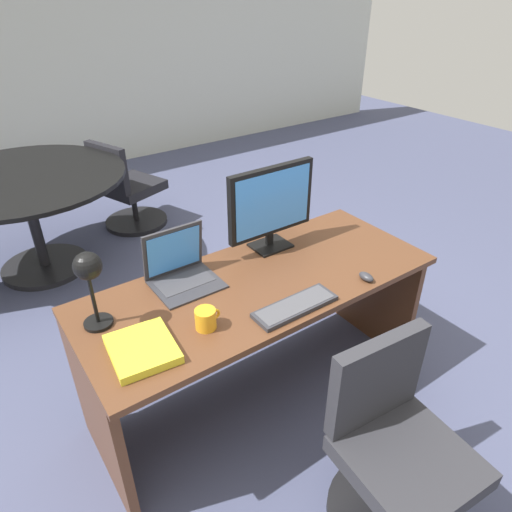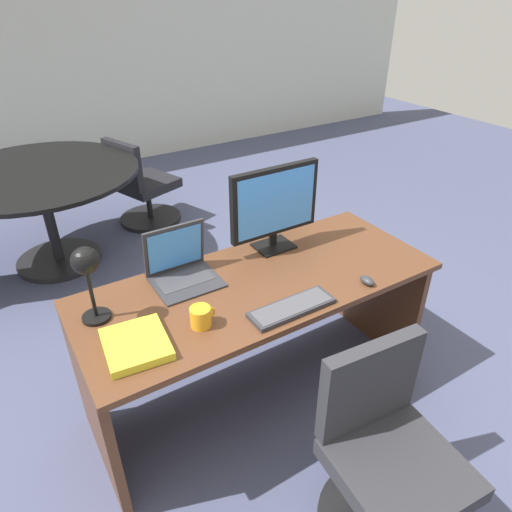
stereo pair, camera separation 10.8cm
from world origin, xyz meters
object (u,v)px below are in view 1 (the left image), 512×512
(laptop, at_px, (179,265))
(meeting_chair_near, at_px, (128,194))
(book, at_px, (142,349))
(coffee_mug, at_px, (206,319))
(keyboard, at_px, (295,306))
(desk_lamp, at_px, (89,275))
(office_chair, at_px, (395,459))
(mouse, at_px, (366,277))
(meeting_table, at_px, (27,200))
(monitor, at_px, (271,204))
(desk, at_px, (254,312))

(laptop, distance_m, meeting_chair_near, 2.18)
(book, xyz_separation_m, coffee_mug, (0.27, -0.01, 0.03))
(laptop, distance_m, keyboard, 0.58)
(desk_lamp, bearing_deg, coffee_mug, -35.25)
(desk_lamp, relative_size, office_chair, 0.43)
(mouse, xyz_separation_m, desk_lamp, (-1.15, 0.39, 0.24))
(office_chair, bearing_deg, meeting_table, 103.86)
(meeting_chair_near, bearing_deg, coffee_mug, -103.16)
(book, distance_m, meeting_table, 2.13)
(monitor, relative_size, coffee_mug, 4.44)
(mouse, bearing_deg, monitor, 109.15)
(keyboard, height_order, office_chair, office_chair)
(coffee_mug, relative_size, meeting_table, 0.08)
(monitor, xyz_separation_m, keyboard, (-0.24, -0.49, -0.24))
(desk, relative_size, book, 5.99)
(desk, bearing_deg, meeting_table, 108.48)
(desk, relative_size, office_chair, 2.10)
(meeting_table, bearing_deg, monitor, -63.35)
(desk, bearing_deg, office_chair, -86.68)
(desk_lamp, xyz_separation_m, meeting_table, (0.09, 1.89, -0.40))
(monitor, relative_size, meeting_chair_near, 0.62)
(meeting_chair_near, bearing_deg, desk_lamp, -112.91)
(coffee_mug, height_order, meeting_table, coffee_mug)
(desk_lamp, height_order, book, desk_lamp)
(desk_lamp, relative_size, book, 1.23)
(book, bearing_deg, keyboard, -10.77)
(desk, bearing_deg, monitor, 37.59)
(meeting_table, relative_size, meeting_chair_near, 1.78)
(keyboard, bearing_deg, meeting_chair_near, 85.66)
(book, bearing_deg, mouse, -7.95)
(keyboard, bearing_deg, mouse, -3.44)
(coffee_mug, relative_size, meeting_chair_near, 0.14)
(laptop, height_order, keyboard, laptop)
(laptop, distance_m, book, 0.51)
(keyboard, xyz_separation_m, coffee_mug, (-0.38, 0.11, 0.03))
(desk_lamp, height_order, office_chair, desk_lamp)
(meeting_chair_near, bearing_deg, monitor, -88.84)
(keyboard, bearing_deg, desk, 89.78)
(keyboard, xyz_separation_m, book, (-0.65, 0.12, 0.01))
(desk, height_order, book, book)
(desk, height_order, laptop, laptop)
(book, relative_size, meeting_chair_near, 0.36)
(coffee_mug, distance_m, office_chair, 0.94)
(mouse, bearing_deg, desk, 140.88)
(monitor, xyz_separation_m, meeting_table, (-0.88, 1.76, -0.40))
(keyboard, height_order, book, book)
(keyboard, relative_size, coffee_mug, 3.48)
(monitor, xyz_separation_m, meeting_chair_near, (-0.04, 2.06, -0.67))
(monitor, relative_size, meeting_table, 0.35)
(desk, relative_size, mouse, 21.03)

